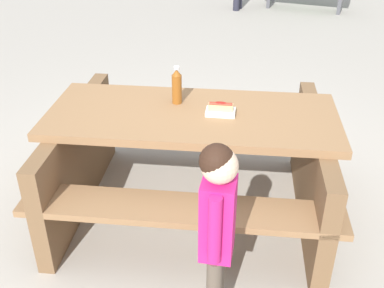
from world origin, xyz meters
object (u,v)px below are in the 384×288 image
object	(u,v)px
hotdog_tray	(221,110)
child_in_coat	(217,220)
soda_bottle	(177,86)
picnic_table	(192,155)

from	to	relation	value
hotdog_tray	child_in_coat	distance (m)	0.93
soda_bottle	child_in_coat	bearing A→B (deg)	-81.94
picnic_table	soda_bottle	bearing A→B (deg)	120.71
picnic_table	child_in_coat	size ratio (longest dim) A/B	1.87
picnic_table	soda_bottle	distance (m)	0.45
picnic_table	hotdog_tray	bearing A→B (deg)	-10.09
picnic_table	child_in_coat	distance (m)	0.98
soda_bottle	child_in_coat	xyz separation A→B (m)	(0.16, -1.10, -0.18)
soda_bottle	hotdog_tray	bearing A→B (deg)	-34.52
picnic_table	child_in_coat	bearing A→B (deg)	-85.97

